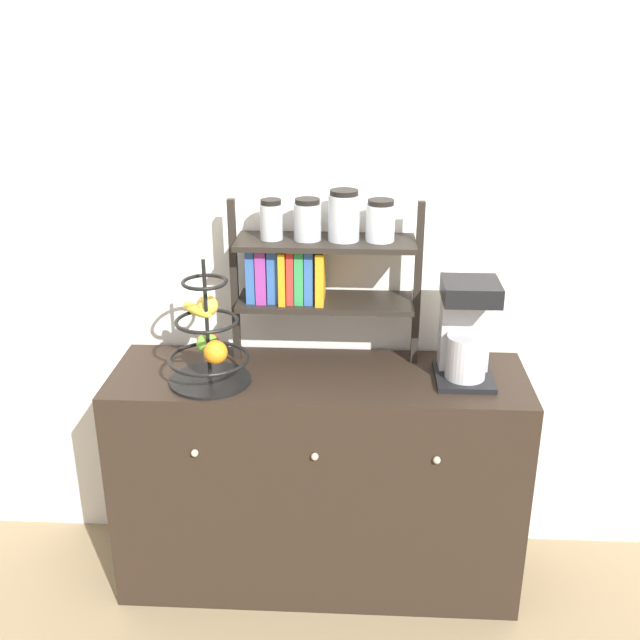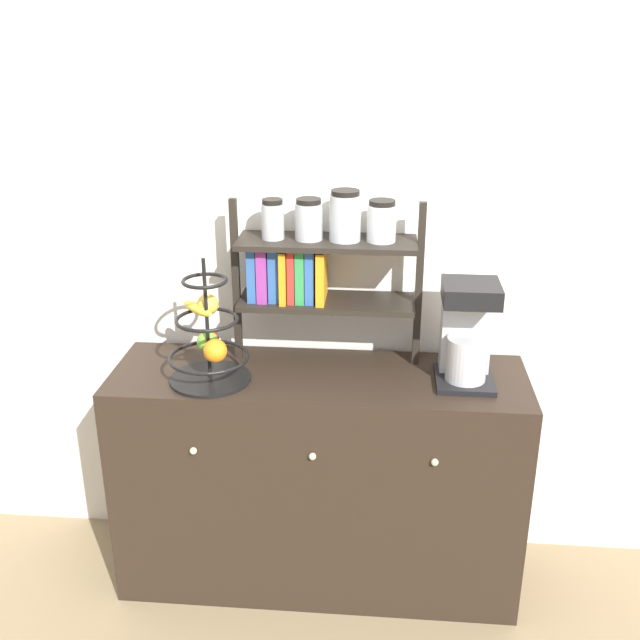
% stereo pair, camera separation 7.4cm
% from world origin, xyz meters
% --- Properties ---
extents(ground_plane, '(12.00, 12.00, 0.00)m').
position_xyz_m(ground_plane, '(0.00, 0.00, 0.00)').
color(ground_plane, '#847051').
extents(wall_back, '(7.00, 0.05, 2.60)m').
position_xyz_m(wall_back, '(0.00, 0.47, 1.30)').
color(wall_back, silver).
rests_on(wall_back, ground_plane).
extents(sideboard, '(1.38, 0.44, 0.81)m').
position_xyz_m(sideboard, '(0.00, 0.21, 0.41)').
color(sideboard, black).
rests_on(sideboard, ground_plane).
extents(coffee_maker, '(0.19, 0.22, 0.34)m').
position_xyz_m(coffee_maker, '(0.47, 0.23, 0.98)').
color(coffee_maker, black).
rests_on(coffee_maker, sideboard).
extents(fruit_stand, '(0.26, 0.26, 0.41)m').
position_xyz_m(fruit_stand, '(-0.35, 0.15, 0.95)').
color(fruit_stand, black).
rests_on(fruit_stand, sideboard).
extents(shelf_hutch, '(0.63, 0.20, 0.59)m').
position_xyz_m(shelf_hutch, '(-0.02, 0.33, 1.18)').
color(shelf_hutch, black).
rests_on(shelf_hutch, sideboard).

